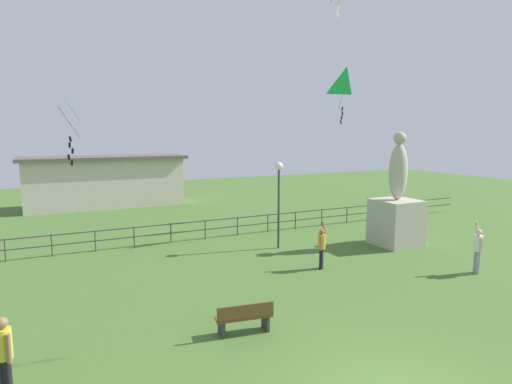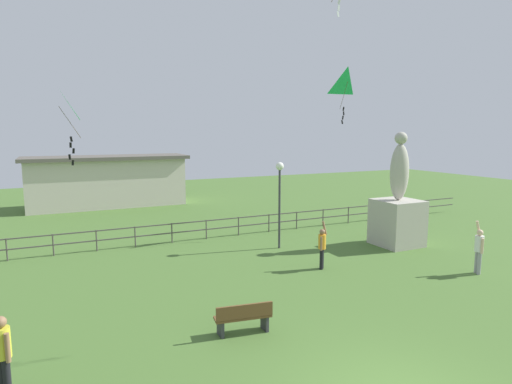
{
  "view_description": "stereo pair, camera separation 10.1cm",
  "coord_description": "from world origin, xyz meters",
  "px_view_note": "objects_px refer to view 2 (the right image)",
  "views": [
    {
      "loc": [
        -5.85,
        -5.65,
        5.24
      ],
      "look_at": [
        0.23,
        6.93,
        3.28
      ],
      "focal_mm": 30.07,
      "sensor_mm": 36.0,
      "label": 1
    },
    {
      "loc": [
        -5.76,
        -5.7,
        5.24
      ],
      "look_at": [
        0.23,
        6.93,
        3.28
      ],
      "focal_mm": 30.07,
      "sensor_mm": 36.0,
      "label": 2
    }
  ],
  "objects_px": {
    "statue_monument": "(398,212)",
    "lamppost": "(280,185)",
    "kite_2": "(348,83)",
    "park_bench": "(243,317)",
    "person_2": "(322,245)",
    "person_0": "(479,248)",
    "person_1": "(3,352)",
    "kite_0": "(59,108)"
  },
  "relations": [
    {
      "from": "statue_monument",
      "to": "lamppost",
      "type": "distance_m",
      "value": 5.69
    },
    {
      "from": "statue_monument",
      "to": "kite_2",
      "type": "bearing_deg",
      "value": 108.77
    },
    {
      "from": "lamppost",
      "to": "park_bench",
      "type": "relative_size",
      "value": 2.54
    },
    {
      "from": "park_bench",
      "to": "person_2",
      "type": "distance_m",
      "value": 6.12
    },
    {
      "from": "statue_monument",
      "to": "park_bench",
      "type": "xyz_separation_m",
      "value": [
        -10.05,
        -5.11,
        -1.11
      ]
    },
    {
      "from": "person_0",
      "to": "person_1",
      "type": "xyz_separation_m",
      "value": [
        -15.17,
        -1.18,
        0.0
      ]
    },
    {
      "from": "park_bench",
      "to": "kite_2",
      "type": "height_order",
      "value": "kite_2"
    },
    {
      "from": "statue_monument",
      "to": "lamppost",
      "type": "bearing_deg",
      "value": 160.21
    },
    {
      "from": "park_bench",
      "to": "kite_2",
      "type": "relative_size",
      "value": 0.57
    },
    {
      "from": "person_2",
      "to": "kite_2",
      "type": "distance_m",
      "value": 8.99
    },
    {
      "from": "person_1",
      "to": "kite_2",
      "type": "bearing_deg",
      "value": 30.17
    },
    {
      "from": "park_bench",
      "to": "person_0",
      "type": "bearing_deg",
      "value": 3.92
    },
    {
      "from": "person_1",
      "to": "person_2",
      "type": "height_order",
      "value": "person_2"
    },
    {
      "from": "statue_monument",
      "to": "person_2",
      "type": "relative_size",
      "value": 2.85
    },
    {
      "from": "person_0",
      "to": "lamppost",
      "type": "bearing_deg",
      "value": 128.3
    },
    {
      "from": "person_0",
      "to": "kite_0",
      "type": "bearing_deg",
      "value": 152.78
    },
    {
      "from": "kite_2",
      "to": "person_2",
      "type": "bearing_deg",
      "value": -134.72
    },
    {
      "from": "lamppost",
      "to": "park_bench",
      "type": "bearing_deg",
      "value": -124.75
    },
    {
      "from": "person_1",
      "to": "kite_0",
      "type": "bearing_deg",
      "value": 80.15
    },
    {
      "from": "lamppost",
      "to": "person_2",
      "type": "height_order",
      "value": "lamppost"
    },
    {
      "from": "person_1",
      "to": "kite_2",
      "type": "height_order",
      "value": "kite_2"
    },
    {
      "from": "statue_monument",
      "to": "person_1",
      "type": "xyz_separation_m",
      "value": [
        -15.4,
        -5.62,
        -0.58
      ]
    },
    {
      "from": "kite_0",
      "to": "person_1",
      "type": "bearing_deg",
      "value": -99.85
    },
    {
      "from": "person_2",
      "to": "kite_2",
      "type": "height_order",
      "value": "kite_2"
    },
    {
      "from": "person_0",
      "to": "person_2",
      "type": "distance_m",
      "value": 5.75
    },
    {
      "from": "statue_monument",
      "to": "park_bench",
      "type": "relative_size",
      "value": 3.4
    },
    {
      "from": "lamppost",
      "to": "kite_2",
      "type": "xyz_separation_m",
      "value": [
        4.26,
        0.91,
        4.75
      ]
    },
    {
      "from": "statue_monument",
      "to": "person_1",
      "type": "distance_m",
      "value": 16.4
    },
    {
      "from": "lamppost",
      "to": "kite_0",
      "type": "distance_m",
      "value": 9.36
    },
    {
      "from": "statue_monument",
      "to": "park_bench",
      "type": "height_order",
      "value": "statue_monument"
    },
    {
      "from": "person_0",
      "to": "kite_0",
      "type": "relative_size",
      "value": 0.71
    },
    {
      "from": "lamppost",
      "to": "person_0",
      "type": "height_order",
      "value": "lamppost"
    },
    {
      "from": "lamppost",
      "to": "person_2",
      "type": "relative_size",
      "value": 2.13
    },
    {
      "from": "park_bench",
      "to": "kite_0",
      "type": "xyz_separation_m",
      "value": [
        -3.92,
        7.74,
        5.63
      ]
    },
    {
      "from": "kite_0",
      "to": "park_bench",
      "type": "bearing_deg",
      "value": -63.16
    },
    {
      "from": "person_1",
      "to": "kite_0",
      "type": "height_order",
      "value": "kite_0"
    },
    {
      "from": "person_1",
      "to": "kite_0",
      "type": "distance_m",
      "value": 9.81
    },
    {
      "from": "kite_2",
      "to": "lamppost",
      "type": "bearing_deg",
      "value": -167.94
    },
    {
      "from": "kite_0",
      "to": "person_2",
      "type": "bearing_deg",
      "value": -24.94
    },
    {
      "from": "person_2",
      "to": "kite_2",
      "type": "xyz_separation_m",
      "value": [
        4.21,
        4.25,
        6.72
      ]
    },
    {
      "from": "statue_monument",
      "to": "person_0",
      "type": "height_order",
      "value": "statue_monument"
    },
    {
      "from": "person_0",
      "to": "person_1",
      "type": "bearing_deg",
      "value": -175.54
    }
  ]
}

